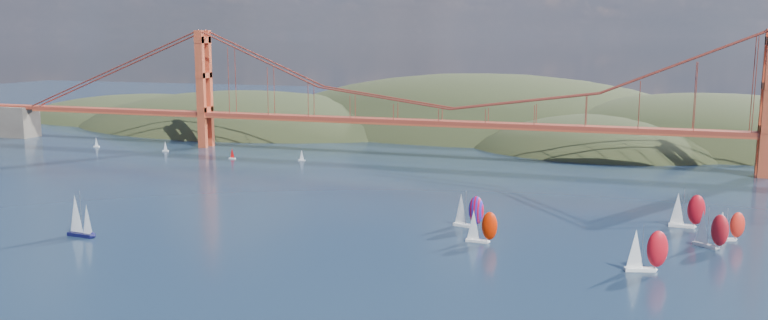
{
  "coord_description": "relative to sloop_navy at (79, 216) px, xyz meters",
  "views": [
    {
      "loc": [
        73.89,
        -128.05,
        52.15
      ],
      "look_at": [
        0.12,
        90.0,
        14.07
      ],
      "focal_mm": 35.0,
      "sensor_mm": 36.0,
      "label": 1
    }
  ],
  "objects": [
    {
      "name": "racer_2",
      "position": [
        156.66,
        41.56,
        -0.63
      ],
      "size": [
        8.85,
        7.33,
        10.17
      ],
      "rotation": [
        0.0,
        0.0,
        -0.58
      ],
      "color": "silver",
      "rests_on": "ground"
    },
    {
      "name": "sloop_navy",
      "position": [
        0.0,
        0.0,
        0.0
      ],
      "size": [
        8.04,
        4.72,
        12.31
      ],
      "rotation": [
        0.0,
        0.0,
        -0.07
      ],
      "color": "black",
      "rests_on": "ground"
    },
    {
      "name": "racer_4",
      "position": [
        161.88,
        50.4,
        -1.39
      ],
      "size": [
        7.63,
        4.26,
        8.55
      ],
      "rotation": [
        0.0,
        0.0,
        0.24
      ],
      "color": "silver",
      "rests_on": "ground"
    },
    {
      "name": "ground",
      "position": [
        63.6,
        -27.75,
        -5.43
      ],
      "size": [
        1200.0,
        1200.0,
        0.0
      ],
      "primitive_type": "plane",
      "color": "black",
      "rests_on": "ground"
    },
    {
      "name": "distant_boat_2",
      "position": [
        -26.6,
        124.77,
        -3.02
      ],
      "size": [
        3.0,
        2.0,
        4.7
      ],
      "color": "silver",
      "rests_on": "ground"
    },
    {
      "name": "distant_boat_1",
      "position": [
        -66.6,
        133.81,
        -3.02
      ],
      "size": [
        3.0,
        2.0,
        4.7
      ],
      "color": "silver",
      "rests_on": "ground"
    },
    {
      "name": "bridge",
      "position": [
        61.86,
        152.25,
        26.8
      ],
      "size": [
        552.0,
        12.0,
        55.0
      ],
      "color": "maroon",
      "rests_on": "ground"
    },
    {
      "name": "racer_0",
      "position": [
        101.51,
        28.0,
        -1.04
      ],
      "size": [
        8.13,
        3.36,
        9.31
      ],
      "rotation": [
        0.0,
        0.0,
        -0.05
      ],
      "color": "silver",
      "rests_on": "ground"
    },
    {
      "name": "racer_1",
      "position": [
        141.22,
        16.26,
        -0.37
      ],
      "size": [
        9.56,
        5.52,
        10.71
      ],
      "rotation": [
        0.0,
        0.0,
        0.26
      ],
      "color": "white",
      "rests_on": "ground"
    },
    {
      "name": "distant_boat_0",
      "position": [
        -105.91,
        134.81,
        -3.02
      ],
      "size": [
        3.0,
        2.0,
        4.7
      ],
      "color": "silver",
      "rests_on": "ground"
    },
    {
      "name": "headlands",
      "position": [
        108.55,
        250.53,
        -17.89
      ],
      "size": [
        725.0,
        225.0,
        96.0
      ],
      "color": "black",
      "rests_on": "ground"
    },
    {
      "name": "distant_boat_3",
      "position": [
        4.05,
        129.61,
        -3.02
      ],
      "size": [
        3.0,
        2.0,
        4.7
      ],
      "color": "silver",
      "rests_on": "ground"
    },
    {
      "name": "racer_3",
      "position": [
        152.11,
        61.29,
        -0.4
      ],
      "size": [
        9.3,
        3.85,
        10.65
      ],
      "rotation": [
        0.0,
        0.0,
        -0.05
      ],
      "color": "silver",
      "rests_on": "ground"
    },
    {
      "name": "racer_rwb",
      "position": [
        95.0,
        42.37,
        -0.6
      ],
      "size": [
        9.11,
        5.02,
        10.22
      ],
      "rotation": [
        0.0,
        0.0,
        -0.23
      ],
      "color": "white",
      "rests_on": "ground"
    }
  ]
}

